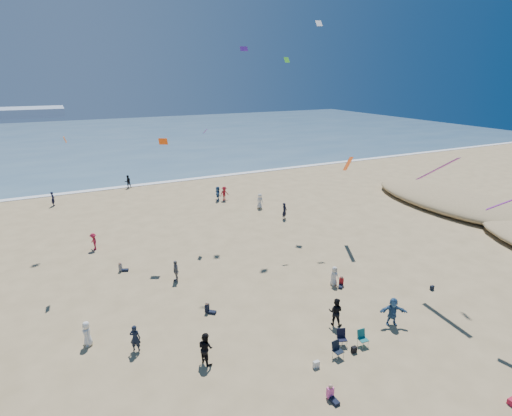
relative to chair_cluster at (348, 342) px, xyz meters
name	(u,v)px	position (x,y,z in m)	size (l,w,h in m)	color
ground	(291,398)	(-4.95, -1.72, -0.50)	(220.00, 220.00, 0.00)	tan
ocean	(97,139)	(-4.95, 93.28, -0.47)	(220.00, 100.00, 0.06)	#476B84
surf_line	(132,186)	(-4.95, 43.28, -0.46)	(220.00, 1.20, 0.08)	white
standing_flyers	(218,235)	(-1.29, 17.93, 0.41)	(23.91, 42.86, 1.91)	black
seated_group	(260,323)	(-3.75, 4.14, -0.08)	(15.91, 23.84, 0.84)	white
chair_cluster	(348,342)	(0.00, 0.00, 0.00)	(2.65, 1.51, 1.00)	black
white_tote	(316,364)	(-2.54, -0.45, -0.30)	(0.35, 0.20, 0.40)	silver
black_backpack	(354,350)	(0.17, -0.37, -0.31)	(0.30, 0.22, 0.38)	black
cooler	(512,401)	(4.67, -6.92, -0.35)	(0.45, 0.30, 0.30)	#B41935
navy_bag	(432,288)	(10.16, 2.70, -0.33)	(0.28, 0.18, 0.34)	black
kites_aloft	(310,87)	(4.38, 11.70, 14.08)	(44.13, 42.74, 26.55)	green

